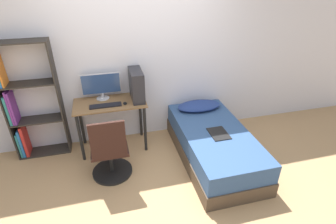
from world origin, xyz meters
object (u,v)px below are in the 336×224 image
pc_tower (137,85)px  bed (213,145)px  monitor (101,85)px  keyboard (106,106)px  office_chair (110,155)px  bookshelf (23,106)px

pc_tower → bed: bearing=-34.6°
bed → monitor: 1.82m
monitor → keyboard: monitor is taller
monitor → keyboard: size_ratio=1.27×
office_chair → keyboard: bearing=88.3°
office_chair → pc_tower: bearing=54.5°
bookshelf → office_chair: bookshelf is taller
bookshelf → monitor: size_ratio=3.02×
office_chair → bed: 1.45m
monitor → pc_tower: bearing=-15.2°
bed → keyboard: bearing=159.3°
bookshelf → pc_tower: (1.55, -0.11, 0.19)m
office_chair → monitor: (-0.01, 0.80, 0.63)m
bookshelf → monitor: 1.08m
bookshelf → office_chair: bearing=-35.9°
monitor → keyboard: (0.03, -0.26, -0.20)m
bookshelf → monitor: bearing=1.5°
keyboard → pc_tower: pc_tower is taller
office_chair → monitor: 1.02m
bookshelf → monitor: bookshelf is taller
pc_tower → bookshelf: bearing=176.1°
bookshelf → keyboard: bearing=-12.0°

